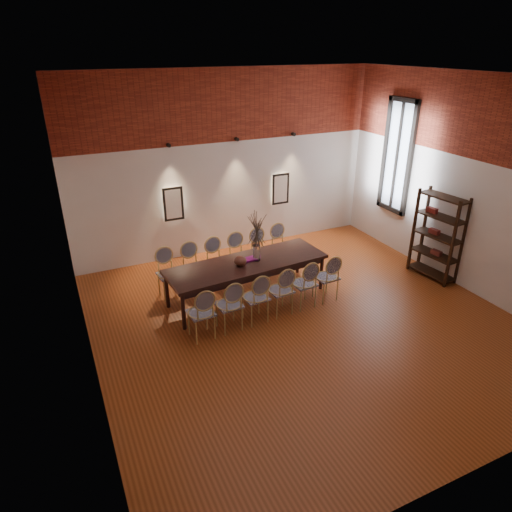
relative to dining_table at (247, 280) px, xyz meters
name	(u,v)px	position (x,y,z in m)	size (l,w,h in m)	color
floor	(304,321)	(0.58, -1.17, -0.39)	(7.00, 7.00, 0.02)	#9B481E
ceiling	(317,77)	(0.58, -1.17, 3.63)	(7.00, 7.00, 0.02)	silver
wall_back	(227,164)	(0.58, 2.38, 1.62)	(7.00, 0.10, 4.00)	silver
wall_front	(508,331)	(0.58, -4.72, 1.62)	(7.00, 0.10, 4.00)	silver
wall_left	(71,254)	(-2.97, -1.17, 1.62)	(0.10, 7.00, 4.00)	silver
wall_right	(473,186)	(4.13, -1.17, 1.62)	(0.10, 7.00, 4.00)	silver
brick_band_back	(226,105)	(0.58, 2.31, 2.88)	(7.00, 0.02, 1.50)	maroon
brick_band_left	(59,156)	(-2.90, -1.17, 2.88)	(0.02, 7.00, 1.50)	maroon
brick_band_right	(485,118)	(4.06, -1.17, 2.88)	(0.02, 7.00, 1.50)	maroon
niche_left	(173,204)	(-0.72, 2.28, 0.93)	(0.36, 0.06, 0.66)	#FFEAC6
niche_right	(280,189)	(1.88, 2.28, 0.93)	(0.36, 0.06, 0.66)	#FFEAC6
spot_fixture_left	(169,145)	(-0.72, 2.25, 2.17)	(0.08, 0.08, 0.10)	black
spot_fixture_mid	(237,139)	(0.78, 2.25, 2.17)	(0.08, 0.08, 0.10)	black
spot_fixture_right	(293,134)	(2.18, 2.25, 2.17)	(0.08, 0.08, 0.10)	black
window_glass	(398,157)	(4.04, 0.83, 1.77)	(0.02, 0.78, 2.38)	silver
window_frame	(397,157)	(4.02, 0.83, 1.77)	(0.08, 0.90, 2.50)	black
window_mullion	(397,157)	(4.02, 0.83, 1.77)	(0.06, 0.06, 2.40)	black
dining_table	(247,280)	(0.00, 0.00, 0.00)	(3.03, 0.98, 0.75)	#321814
chair_near_a	(201,313)	(-1.20, -0.86, 0.09)	(0.44, 0.44, 0.94)	tan
chair_near_b	(229,305)	(-0.70, -0.82, 0.09)	(0.44, 0.44, 0.94)	tan
chair_near_c	(255,297)	(-0.19, -0.78, 0.09)	(0.44, 0.44, 0.94)	tan
chair_near_d	(280,290)	(0.31, -0.75, 0.09)	(0.44, 0.44, 0.94)	tan
chair_near_e	(304,283)	(0.81, -0.71, 0.09)	(0.44, 0.44, 0.94)	tan
chair_near_f	(326,277)	(1.32, -0.67, 0.09)	(0.44, 0.44, 0.94)	tan
chair_far_a	(169,274)	(-1.32, 0.67, 0.09)	(0.44, 0.44, 0.94)	tan
chair_far_b	(194,269)	(-0.81, 0.71, 0.09)	(0.44, 0.44, 0.94)	tan
chair_far_c	(217,263)	(-0.31, 0.75, 0.09)	(0.44, 0.44, 0.94)	tan
chair_far_d	(240,258)	(0.19, 0.78, 0.09)	(0.44, 0.44, 0.94)	tan
chair_far_e	(261,252)	(0.70, 0.82, 0.09)	(0.44, 0.44, 0.94)	tan
chair_far_f	(282,248)	(1.20, 0.86, 0.09)	(0.44, 0.44, 0.94)	tan
vase	(257,253)	(0.21, 0.02, 0.53)	(0.14, 0.14, 0.30)	silver
dried_branches	(257,230)	(0.21, 0.02, 0.98)	(0.50, 0.50, 0.70)	#43372B
bowl	(240,261)	(-0.16, -0.06, 0.46)	(0.24, 0.24, 0.18)	brown
book	(250,259)	(0.09, 0.08, 0.39)	(0.26, 0.18, 0.03)	#891077
shelving_rack	(437,236)	(3.86, -0.81, 0.53)	(0.38, 1.00, 1.80)	black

